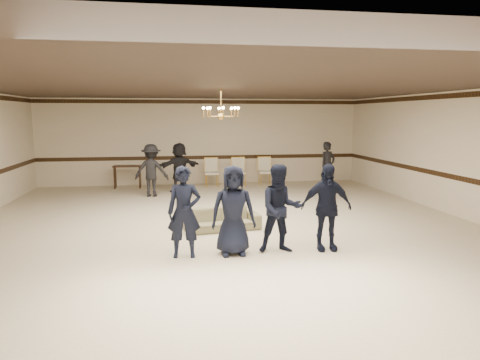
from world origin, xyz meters
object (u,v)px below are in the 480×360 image
Objects in this scene: settee at (222,219)px; banquet_chair_mid at (239,172)px; boy_d at (326,207)px; adult_right at (328,166)px; chandelier at (221,103)px; boy_b at (233,210)px; banquet_chair_left at (212,173)px; boy_a at (184,212)px; adult_left at (151,170)px; boy_c at (280,209)px; banquet_chair_right at (266,172)px; console_table at (128,177)px; adult_mid at (179,167)px.

banquet_chair_mid is (1.37, 6.12, 0.27)m from settee.
adult_right is (2.49, 6.62, 0.00)m from boy_d.
chandelier is 3.44m from boy_b.
boy_d is 1.63× the size of banquet_chair_left.
boy_a reaches higher than settee.
adult_left is at bearing -139.69° from banquet_chair_left.
banquet_chair_left is (0.38, 7.93, -0.32)m from boy_b.
boy_a is 0.90m from boy_b.
boy_c is 1.00× the size of adult_right.
boy_c is 7.95m from banquet_chair_mid.
adult_left is 4.41m from banquet_chair_right.
adult_right is 2.34m from banquet_chair_right.
banquet_chair_mid is at bearing 132.99° from adult_right.
boy_a is 0.99× the size of settee.
banquet_chair_right is 1.06× the size of console_table.
console_table is at bearing 105.63° from boy_a.
banquet_chair_left is (-0.52, 7.93, -0.32)m from boy_c.
boy_b is 0.90m from boy_c.
boy_d is at bearing -0.04° from boy_b.
adult_mid is 1.53m from banquet_chair_left.
banquet_chair_mid is at bearing 76.23° from chandelier.
adult_right is 4.14m from banquet_chair_left.
boy_a reaches higher than banquet_chair_mid.
boy_a is 2.11m from settee.
boy_a is 1.80m from boy_c.
boy_c is at bearing -83.56° from banquet_chair_left.
banquet_chair_left is at bearing 97.01° from boy_c.
banquet_chair_right is (4.09, 1.61, -0.32)m from adult_left.
adult_left is 1.63× the size of banquet_chair_right.
adult_mid is 1.63× the size of banquet_chair_mid.
boy_a is 8.41m from adult_right.
console_table is (-5.00, 0.20, -0.11)m from banquet_chair_right.
chandelier reaches higher than settee.
boy_a is 1.72× the size of console_table.
banquet_chair_right is (3.28, 7.93, -0.32)m from boy_a.
chandelier is 0.56× the size of boy_d.
adult_mid is at bearing 89.22° from settee.
boy_a is 1.00× the size of boy_c.
chandelier is at bearing 125.02° from boy_d.
boy_c is at bearing -62.26° from console_table.
chandelier reaches higher than adult_right.
boy_c is 1.72× the size of console_table.
chandelier reaches higher than banquet_chair_right.
adult_right is (3.39, 6.62, 0.00)m from boy_c.
boy_b is 7.07m from adult_mid.
boy_a is at bearing -176.25° from boy_d.
banquet_chair_right is (0.58, 7.93, -0.32)m from boy_d.
boy_c is 1.63× the size of banquet_chair_mid.
adult_mid reaches higher than boy_c.
adult_right is 1.63× the size of banquet_chair_right.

